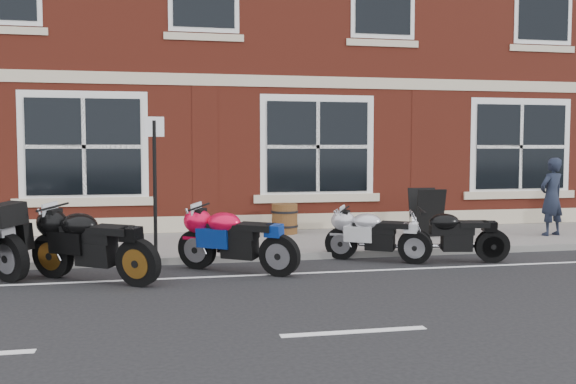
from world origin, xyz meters
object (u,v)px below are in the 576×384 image
at_px(barrel_planter, 285,219).
at_px(moto_sport_red, 236,238).
at_px(moto_sport_silver, 376,234).
at_px(parking_sign, 155,176).
at_px(moto_naked_black, 451,234).
at_px(pedestrian_left, 552,197).
at_px(moto_sport_black, 93,242).
at_px(a_board_sign, 427,212).

bearing_deg(barrel_planter, moto_sport_red, -113.35).
bearing_deg(moto_sport_silver, parking_sign, 113.89).
bearing_deg(parking_sign, moto_naked_black, -20.33).
xyz_separation_m(barrel_planter, parking_sign, (-2.69, -2.36, 1.04)).
relative_size(moto_naked_black, barrel_planter, 2.94).
distance_m(pedestrian_left, parking_sign, 8.16).
bearing_deg(moto_sport_red, moto_sport_black, 133.38).
relative_size(pedestrian_left, a_board_sign, 1.63).
bearing_deg(moto_naked_black, a_board_sign, -2.89).
distance_m(moto_naked_black, pedestrian_left, 3.73).
height_order(moto_sport_silver, moto_naked_black, moto_naked_black).
bearing_deg(a_board_sign, barrel_planter, 160.53).
bearing_deg(pedestrian_left, moto_sport_silver, 3.30).
xyz_separation_m(moto_sport_black, parking_sign, (0.89, 1.31, 0.90)).
distance_m(moto_sport_black, pedestrian_left, 9.27).
bearing_deg(moto_sport_silver, moto_sport_red, 133.35).
relative_size(moto_sport_red, pedestrian_left, 1.10).
xyz_separation_m(moto_naked_black, parking_sign, (-4.91, 0.95, 0.99)).
bearing_deg(parking_sign, moto_sport_black, -133.64).
xyz_separation_m(a_board_sign, parking_sign, (-5.47, -1.34, 0.86)).
distance_m(moto_sport_black, moto_sport_silver, 4.66).
bearing_deg(a_board_sign, moto_sport_red, -150.11).
relative_size(moto_sport_silver, pedestrian_left, 1.00).
relative_size(moto_sport_red, moto_sport_silver, 1.10).
height_order(moto_sport_silver, barrel_planter, moto_sport_silver).
bearing_deg(moto_naked_black, moto_sport_red, 102.24).
bearing_deg(moto_sport_black, barrel_planter, -9.24).
bearing_deg(parking_sign, moto_sport_silver, -18.07).
bearing_deg(moto_sport_silver, pedestrian_left, -38.24).
bearing_deg(moto_naked_black, barrel_planter, 44.76).
relative_size(moto_sport_silver, barrel_planter, 2.54).
relative_size(moto_sport_red, moto_sport_black, 0.93).
distance_m(pedestrian_left, barrel_planter, 5.59).
xyz_separation_m(a_board_sign, barrel_planter, (-2.78, 1.02, -0.18)).
distance_m(moto_sport_black, parking_sign, 1.82).
distance_m(moto_sport_silver, moto_naked_black, 1.27).
bearing_deg(moto_sport_black, moto_sport_red, -47.44).
xyz_separation_m(moto_sport_black, moto_sport_silver, (4.60, 0.75, -0.10)).
xyz_separation_m(moto_sport_red, moto_naked_black, (3.68, 0.09, -0.06)).
distance_m(moto_sport_red, pedestrian_left, 7.15).
relative_size(pedestrian_left, parking_sign, 0.69).
xyz_separation_m(moto_sport_silver, a_board_sign, (1.77, 1.90, 0.14)).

